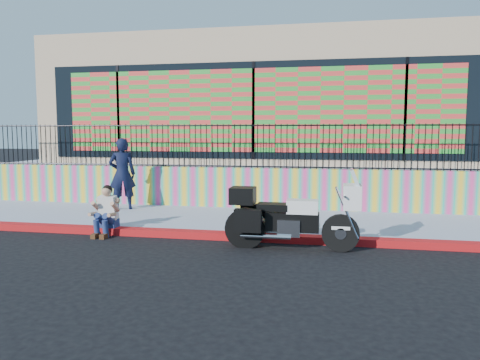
# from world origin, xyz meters

# --- Properties ---
(ground) EXTENTS (90.00, 90.00, 0.00)m
(ground) POSITION_xyz_m (0.00, 0.00, 0.00)
(ground) COLOR black
(ground) RESTS_ON ground
(red_curb) EXTENTS (16.00, 0.30, 0.15)m
(red_curb) POSITION_xyz_m (0.00, 0.00, 0.07)
(red_curb) COLOR #A0140B
(red_curb) RESTS_ON ground
(sidewalk) EXTENTS (16.00, 3.00, 0.15)m
(sidewalk) POSITION_xyz_m (0.00, 1.65, 0.07)
(sidewalk) COLOR #959BB2
(sidewalk) RESTS_ON ground
(mural_wall) EXTENTS (16.00, 0.20, 1.10)m
(mural_wall) POSITION_xyz_m (0.00, 3.25, 0.70)
(mural_wall) COLOR #EA3D8C
(mural_wall) RESTS_ON sidewalk
(metal_fence) EXTENTS (15.80, 0.04, 1.20)m
(metal_fence) POSITION_xyz_m (0.00, 3.25, 1.85)
(metal_fence) COLOR black
(metal_fence) RESTS_ON mural_wall
(elevated_platform) EXTENTS (16.00, 10.00, 1.25)m
(elevated_platform) POSITION_xyz_m (0.00, 8.35, 0.62)
(elevated_platform) COLOR #959BB2
(elevated_platform) RESTS_ON ground
(storefront_building) EXTENTS (14.00, 8.06, 4.00)m
(storefront_building) POSITION_xyz_m (0.00, 8.13, 3.25)
(storefront_building) COLOR tan
(storefront_building) RESTS_ON elevated_platform
(police_motorcycle) EXTENTS (2.52, 0.83, 1.57)m
(police_motorcycle) POSITION_xyz_m (1.48, -0.56, 0.66)
(police_motorcycle) COLOR black
(police_motorcycle) RESTS_ON ground
(police_officer) EXTENTS (0.83, 0.70, 1.92)m
(police_officer) POSITION_xyz_m (-3.28, 2.32, 1.11)
(police_officer) COLOR black
(police_officer) RESTS_ON sidewalk
(seated_man) EXTENTS (0.54, 0.71, 1.06)m
(seated_man) POSITION_xyz_m (-2.53, -0.16, 0.45)
(seated_man) COLOR navy
(seated_man) RESTS_ON ground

